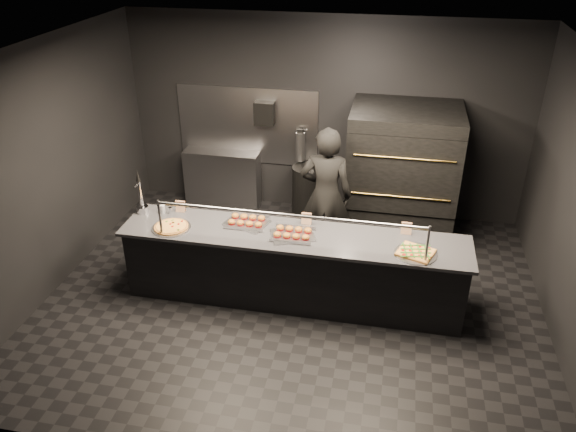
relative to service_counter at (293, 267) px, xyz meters
The scene contains 15 objects.
room 1.03m from the service_counter, 115.57° to the left, with size 6.04×6.00×3.00m.
service_counter is the anchor object (origin of this frame).
pizza_oven 2.30m from the service_counter, 57.73° to the left, with size 1.50×1.23×1.91m.
prep_shelf 2.82m from the service_counter, 124.59° to the left, with size 1.20×0.35×0.90m, color #99999E.
towel_dispenser 2.78m from the service_counter, 110.63° to the left, with size 0.30×0.20×0.35m, color black.
fire_extinguisher 2.50m from the service_counter, 98.30° to the left, with size 0.14×0.14×0.51m.
beer_tap 2.05m from the service_counter, behind, with size 0.15×0.21×0.57m.
round_pizza 1.53m from the service_counter, behind, with size 0.46×0.46×0.03m.
slider_tray_a 0.79m from the service_counter, 165.92° to the left, with size 0.56×0.48×0.08m.
slider_tray_b 0.49m from the service_counter, 90.55° to the right, with size 0.58×0.51×0.08m.
square_pizza 1.49m from the service_counter, ahead, with size 0.47×0.47×0.05m.
condiment_jar 1.76m from the service_counter, behind, with size 0.15×0.06×0.10m.
tent_cards 0.60m from the service_counter, 96.13° to the left, with size 2.90×0.04×0.15m.
trash_bin 2.23m from the service_counter, 95.15° to the left, with size 0.48×0.48×0.79m, color black.
worker 1.17m from the service_counter, 77.20° to the left, with size 0.69×0.45×1.88m, color black.
Camera 1 is at (1.05, -5.53, 4.26)m, focal length 35.00 mm.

